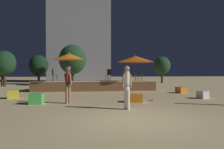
% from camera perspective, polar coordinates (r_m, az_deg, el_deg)
% --- Properties ---
extents(ground_plane, '(120.00, 120.00, 0.00)m').
position_cam_1_polar(ground_plane, '(6.72, 6.11, -11.93)').
color(ground_plane, tan).
extents(wooden_deck, '(9.45, 2.79, 0.79)m').
position_cam_1_polar(wooden_deck, '(17.74, -4.68, -2.90)').
color(wooden_deck, brown).
rests_on(wooden_deck, ground).
extents(patio_umbrella_0, '(2.86, 2.86, 2.79)m').
position_cam_1_polar(patio_umbrella_0, '(17.13, 6.18, 4.03)').
color(patio_umbrella_0, brown).
rests_on(patio_umbrella_0, ground).
extents(patio_umbrella_1, '(2.32, 2.32, 2.91)m').
position_cam_1_polar(patio_umbrella_1, '(16.36, -11.09, 4.62)').
color(patio_umbrella_1, brown).
rests_on(patio_umbrella_1, ground).
extents(cube_seat_0, '(0.61, 0.61, 0.48)m').
position_cam_1_polar(cube_seat_0, '(10.60, -19.12, -5.99)').
color(cube_seat_0, '#4CC651').
rests_on(cube_seat_0, ground).
extents(cube_seat_1, '(0.64, 0.64, 0.47)m').
position_cam_1_polar(cube_seat_1, '(13.23, -24.42, -4.71)').
color(cube_seat_1, yellow).
rests_on(cube_seat_1, ground).
extents(cube_seat_2, '(0.60, 0.60, 0.42)m').
position_cam_1_polar(cube_seat_2, '(13.08, 22.62, -4.89)').
color(cube_seat_2, white).
rests_on(cube_seat_2, ground).
extents(cube_seat_3, '(0.74, 0.74, 0.42)m').
position_cam_1_polar(cube_seat_3, '(15.93, 17.61, -3.87)').
color(cube_seat_3, orange).
rests_on(cube_seat_3, ground).
extents(cube_seat_4, '(0.74, 0.74, 0.39)m').
position_cam_1_polar(cube_seat_4, '(10.67, 6.33, -6.15)').
color(cube_seat_4, orange).
rests_on(cube_seat_4, ground).
extents(person_1, '(0.45, 0.28, 1.70)m').
position_cam_1_polar(person_1, '(8.54, 3.93, -2.98)').
color(person_1, white).
rests_on(person_1, ground).
extents(person_2, '(0.42, 0.42, 1.71)m').
position_cam_1_polar(person_2, '(10.34, -11.41, -2.12)').
color(person_2, '#997051').
rests_on(person_2, ground).
extents(bistro_chair_0, '(0.40, 0.40, 0.90)m').
position_cam_1_polar(bistro_chair_0, '(17.22, -14.99, 0.22)').
color(bistro_chair_0, '#2D3338').
rests_on(bistro_chair_0, wooden_deck).
extents(bistro_chair_1, '(0.45, 0.45, 0.90)m').
position_cam_1_polar(bistro_chair_1, '(18.23, 7.32, 0.26)').
color(bistro_chair_1, '#1E4C47').
rests_on(bistro_chair_1, wooden_deck).
extents(bistro_chair_2, '(0.48, 0.48, 0.90)m').
position_cam_1_polar(bistro_chair_2, '(17.18, -0.89, 0.24)').
color(bistro_chair_2, '#2D3338').
rests_on(bistro_chair_2, wooden_deck).
extents(frisbee_disc, '(0.28, 0.28, 0.03)m').
position_cam_1_polar(frisbee_disc, '(11.34, 10.39, -6.67)').
color(frisbee_disc, '#E54C99').
rests_on(frisbee_disc, ground).
extents(background_tree_0, '(1.79, 1.79, 2.97)m').
position_cam_1_polar(background_tree_0, '(25.37, -26.74, 1.73)').
color(background_tree_0, '#3D2B1C').
rests_on(background_tree_0, ground).
extents(background_tree_1, '(2.15, 2.15, 3.47)m').
position_cam_1_polar(background_tree_1, '(29.42, 12.94, 2.24)').
color(background_tree_1, '#3D2B1C').
rests_on(background_tree_1, ground).
extents(background_tree_2, '(2.23, 2.23, 3.46)m').
position_cam_1_polar(background_tree_2, '(27.17, -18.60, 2.23)').
color(background_tree_2, '#3D2B1C').
rests_on(background_tree_2, ground).
extents(background_tree_3, '(2.21, 2.21, 3.57)m').
position_cam_1_polar(background_tree_3, '(24.30, -26.28, 2.69)').
color(background_tree_3, '#3D2B1C').
rests_on(background_tree_3, ground).
extents(background_tree_4, '(2.89, 2.89, 4.39)m').
position_cam_1_polar(background_tree_4, '(23.82, -10.26, 3.87)').
color(background_tree_4, '#3D2B1C').
rests_on(background_tree_4, ground).
extents(distant_building, '(8.80, 4.84, 13.27)m').
position_cam_1_polar(distant_building, '(33.03, -8.55, 9.69)').
color(distant_building, gray).
rests_on(distant_building, ground).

